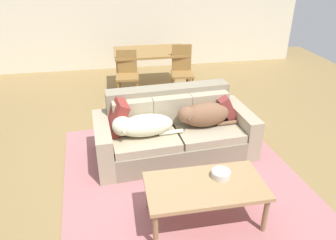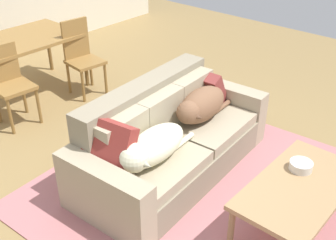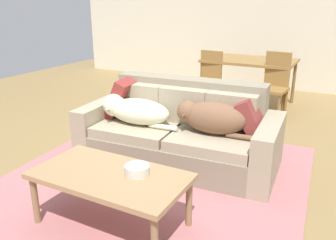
% 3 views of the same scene
% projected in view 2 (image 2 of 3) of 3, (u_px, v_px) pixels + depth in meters
% --- Properties ---
extents(ground_plane, '(10.00, 10.00, 0.00)m').
position_uv_depth(ground_plane, '(161.00, 186.00, 3.88)').
color(ground_plane, olive).
extents(area_rug, '(2.99, 3.58, 0.01)m').
position_uv_depth(area_rug, '(238.00, 203.00, 3.68)').
color(area_rug, '#AD696B').
rests_on(area_rug, ground).
extents(couch, '(2.10, 1.06, 0.84)m').
position_uv_depth(couch, '(168.00, 140.00, 3.98)').
color(couch, gray).
rests_on(couch, ground).
extents(dog_on_left_cushion, '(0.87, 0.40, 0.30)m').
position_uv_depth(dog_on_left_cushion, '(151.00, 148.00, 3.46)').
color(dog_on_left_cushion, beige).
rests_on(dog_on_left_cushion, couch).
extents(dog_on_right_cushion, '(0.81, 0.38, 0.31)m').
position_uv_depth(dog_on_right_cushion, '(200.00, 106.00, 4.04)').
color(dog_on_right_cushion, brown).
rests_on(dog_on_right_cushion, couch).
extents(throw_pillow_by_left_arm, '(0.36, 0.47, 0.45)m').
position_uv_depth(throw_pillow_by_left_arm, '(108.00, 148.00, 3.35)').
color(throw_pillow_by_left_arm, maroon).
rests_on(throw_pillow_by_left_arm, couch).
extents(throw_pillow_by_right_arm, '(0.30, 0.38, 0.39)m').
position_uv_depth(throw_pillow_by_right_arm, '(207.00, 87.00, 4.37)').
color(throw_pillow_by_right_arm, brown).
rests_on(throw_pillow_by_right_arm, couch).
extents(coffee_table, '(1.15, 0.62, 0.44)m').
position_uv_depth(coffee_table, '(299.00, 190.00, 3.24)').
color(coffee_table, '#A47F54').
rests_on(coffee_table, ground).
extents(bowl_on_coffee_table, '(0.19, 0.19, 0.07)m').
position_uv_depth(bowl_on_coffee_table, '(301.00, 166.00, 3.37)').
color(bowl_on_coffee_table, silver).
rests_on(bowl_on_coffee_table, coffee_table).
extents(dining_table, '(1.40, 0.92, 0.74)m').
position_uv_depth(dining_table, '(20.00, 44.00, 5.21)').
color(dining_table, olive).
rests_on(dining_table, ground).
extents(dining_chair_near_left, '(0.43, 0.43, 0.90)m').
position_uv_depth(dining_chair_near_left, '(10.00, 81.00, 4.67)').
color(dining_chair_near_left, olive).
rests_on(dining_chair_near_left, ground).
extents(dining_chair_near_right, '(0.44, 0.44, 0.95)m').
position_uv_depth(dining_chair_near_right, '(81.00, 54.00, 5.33)').
color(dining_chair_near_right, olive).
rests_on(dining_chair_near_right, ground).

